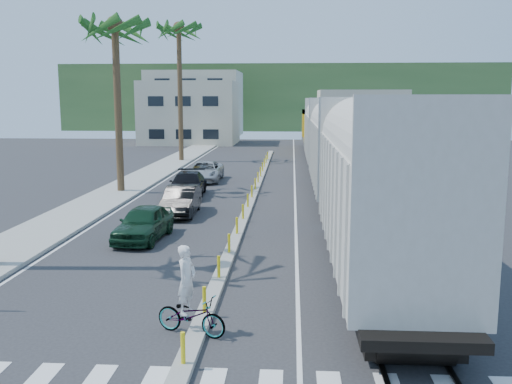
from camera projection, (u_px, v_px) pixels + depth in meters
The scene contains 14 objects.
ground at pixel (192, 350), 13.26m from camera, with size 140.00×140.00×0.00m, color #28282B.
sidewalk at pixel (131, 184), 38.40m from camera, with size 3.00×90.00×0.15m, color gray.
rails at pixel (330, 181), 40.52m from camera, with size 1.56×100.00×0.06m.
median at pixel (252, 198), 32.90m from camera, with size 0.45×60.00×0.85m.
lane_markings at pixel (225, 186), 38.01m from camera, with size 9.42×90.00×0.01m.
freight_train at pixel (332, 142), 38.23m from camera, with size 3.00×60.94×5.85m.
palm_trees at pixel (121, 14), 34.38m from camera, with size 3.50×37.20×13.75m.
buildings at pixel (233, 109), 83.53m from camera, with size 38.00×27.00×10.00m.
hillside at pixel (281, 98), 110.78m from camera, with size 80.00×20.00×12.00m, color #385628.
car_lead at pixel (144, 223), 23.49m from camera, with size 2.01×4.30×1.42m, color #10321E.
car_second at pixel (181, 201), 28.60m from camera, with size 1.62×4.37×1.43m, color black.
car_third at pixel (188, 184), 33.99m from camera, with size 2.36×5.11×1.45m, color black.
car_rear at pixel (205, 171), 40.38m from camera, with size 2.38×5.05×1.40m, color #B1B4B7.
cyclist at pixel (190, 307), 14.01m from camera, with size 1.85×2.29×2.27m.
Camera 1 is at (2.29, -12.37, 5.76)m, focal length 40.00 mm.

